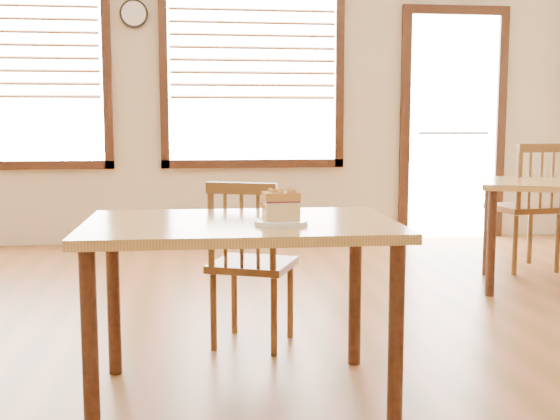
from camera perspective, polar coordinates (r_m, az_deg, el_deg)
name	(u,v)px	position (r m, az deg, el deg)	size (l,w,h in m)	color
ground	(267,400)	(3.03, -1.10, -15.18)	(8.00, 8.00, 0.00)	brown
window_left	(12,50)	(6.98, -20.95, 12.06)	(1.76, 0.10, 1.96)	white
window_right	(253,53)	(6.82, -2.22, 12.64)	(1.76, 0.10, 1.96)	white
entry_door	(453,118)	(7.25, 13.88, 7.24)	(1.08, 0.06, 2.29)	white
wall_clock	(134,14)	(6.84, -11.79, 15.35)	(0.26, 0.05, 0.26)	black
cafe_table_main	(241,243)	(2.88, -3.22, -2.72)	(1.27, 0.86, 0.75)	#B89047
cafe_chair_main	(251,262)	(3.60, -2.41, -4.28)	(0.51, 0.51, 0.87)	brown
cafe_chair_second	(528,206)	(5.79, 19.48, 0.32)	(0.50, 0.50, 1.01)	brown
plate	(281,222)	(2.77, 0.08, -1.02)	(0.21, 0.21, 0.02)	white
cake_slice	(281,205)	(2.76, 0.07, 0.43)	(0.15, 0.11, 0.13)	tan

